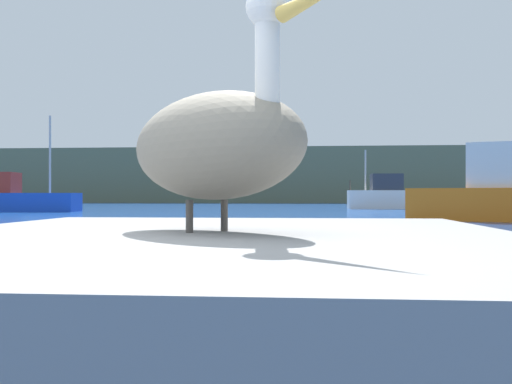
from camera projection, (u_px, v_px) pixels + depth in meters
name	position (u px, v px, depth m)	size (l,w,h in m)	color
hillside_backdrop	(298.00, 176.00, 72.31)	(140.00, 13.77, 6.37)	#5B664C
pier_dock	(214.00, 338.00, 2.35)	(2.44, 2.92, 0.85)	gray
pelican	(216.00, 143.00, 2.34)	(1.08, 1.14, 0.90)	gray
fishing_boat_blue	(5.00, 197.00, 33.90)	(7.98, 3.21, 5.56)	blue
fishing_boat_white	(390.00, 196.00, 40.28)	(5.94, 2.01, 4.05)	white
fishing_boat_orange	(509.00, 195.00, 21.75)	(7.59, 4.58, 5.14)	orange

